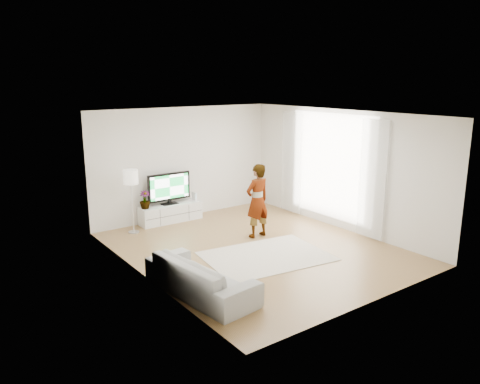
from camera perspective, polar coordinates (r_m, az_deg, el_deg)
floor at (r=9.91m, az=1.98°, el=-6.90°), size 6.00×6.00×0.00m
ceiling at (r=9.30m, az=2.12°, el=9.47°), size 6.00×6.00×0.00m
wall_left at (r=8.25m, az=-11.78°, el=-1.22°), size 0.02×6.00×2.80m
wall_right at (r=11.19m, az=12.20°, el=2.65°), size 0.02×6.00×2.80m
wall_back at (r=11.97m, az=-6.84°, el=3.56°), size 5.00×0.02×2.80m
wall_front at (r=7.46m, az=16.39°, el=-3.09°), size 5.00×0.02×2.80m
window at (r=11.37m, az=11.02°, el=3.13°), size 0.01×2.60×2.50m
curtain_near at (r=10.50m, az=15.86°, el=1.44°), size 0.04×0.70×2.60m
curtain_far at (r=12.24m, az=6.31°, el=3.56°), size 0.04×0.70×2.60m
media_console at (r=11.78m, az=-8.46°, el=-2.54°), size 1.59×0.45×0.45m
television at (r=11.64m, az=-8.63°, el=0.56°), size 1.13×0.22×0.78m
game_console at (r=12.02m, az=-5.58°, el=-0.51°), size 0.07×0.16×0.21m
potted_plant at (r=11.38m, az=-11.54°, el=-0.94°), size 0.31×0.31×0.44m
rug at (r=9.49m, az=3.25°, el=-7.82°), size 2.63×2.06×0.01m
player at (r=10.38m, az=2.13°, el=-1.07°), size 0.62×0.43×1.66m
sofa at (r=7.85m, az=-4.79°, el=-10.18°), size 1.08×2.21×0.62m
floor_lamp at (r=10.86m, az=-13.16°, el=1.47°), size 0.33×0.33×1.48m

